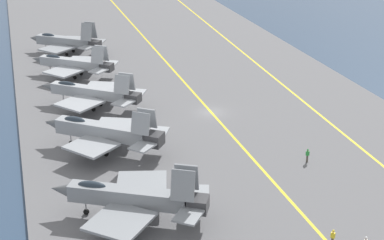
# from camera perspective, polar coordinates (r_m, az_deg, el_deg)

# --- Properties ---
(ground_plane) EXTENTS (2000.00, 2000.00, 0.00)m
(ground_plane) POSITION_cam_1_polar(r_m,az_deg,el_deg) (85.50, 1.87, 0.51)
(ground_plane) COLOR #2D425B
(carrier_deck) EXTENTS (224.61, 53.90, 0.40)m
(carrier_deck) POSITION_cam_1_polar(r_m,az_deg,el_deg) (85.42, 1.87, 0.63)
(carrier_deck) COLOR slate
(carrier_deck) RESTS_ON ground
(deck_stripe_foul_line) EXTENTS (202.05, 7.27, 0.01)m
(deck_stripe_foul_line) POSITION_cam_1_polar(r_m,az_deg,el_deg) (90.95, 10.75, 1.78)
(deck_stripe_foul_line) COLOR yellow
(deck_stripe_foul_line) RESTS_ON carrier_deck
(deck_stripe_centerline) EXTENTS (202.15, 0.36, 0.01)m
(deck_stripe_centerline) POSITION_cam_1_polar(r_m,az_deg,el_deg) (85.34, 1.87, 0.76)
(deck_stripe_centerline) COLOR yellow
(deck_stripe_centerline) RESTS_ON carrier_deck
(parked_jet_second) EXTENTS (13.43, 15.94, 6.50)m
(parked_jet_second) POSITION_cam_1_polar(r_m,az_deg,el_deg) (58.78, -5.93, -7.44)
(parked_jet_second) COLOR gray
(parked_jet_second) RESTS_ON carrier_deck
(parked_jet_third) EXTENTS (13.39, 15.35, 6.25)m
(parked_jet_third) POSITION_cam_1_polar(r_m,az_deg,el_deg) (73.30, -8.58, -1.08)
(parked_jet_third) COLOR #93999E
(parked_jet_third) RESTS_ON carrier_deck
(parked_jet_fourth) EXTENTS (13.46, 15.20, 5.95)m
(parked_jet_fourth) POSITION_cam_1_polar(r_m,az_deg,el_deg) (87.20, -9.70, 2.66)
(parked_jet_fourth) COLOR #9EA3A8
(parked_jet_fourth) RESTS_ON carrier_deck
(parked_jet_fifth) EXTENTS (12.69, 14.54, 5.86)m
(parked_jet_fifth) POSITION_cam_1_polar(r_m,az_deg,el_deg) (101.54, -11.42, 5.40)
(parked_jet_fifth) COLOR #9EA3A8
(parked_jet_fifth) RESTS_ON carrier_deck
(parked_jet_sixth) EXTENTS (12.89, 14.48, 6.56)m
(parked_jet_sixth) POSITION_cam_1_polar(r_m,az_deg,el_deg) (115.22, -12.14, 7.46)
(parked_jet_sixth) COLOR gray
(parked_jet_sixth) RESTS_ON carrier_deck
(crew_yellow_vest) EXTENTS (0.46, 0.43, 1.72)m
(crew_yellow_vest) POSITION_cam_1_polar(r_m,az_deg,el_deg) (57.14, 13.49, -10.97)
(crew_yellow_vest) COLOR #4C473D
(crew_yellow_vest) RESTS_ON carrier_deck
(crew_green_vest) EXTENTS (0.31, 0.41, 1.74)m
(crew_green_vest) POSITION_cam_1_polar(r_m,az_deg,el_deg) (71.80, 11.13, -3.34)
(crew_green_vest) COLOR #4C473D
(crew_green_vest) RESTS_ON carrier_deck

